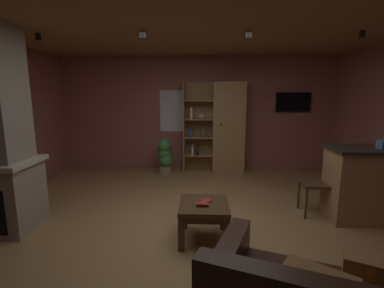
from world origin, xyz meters
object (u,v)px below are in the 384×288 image
(tissue_box, at_px, (383,145))
(potted_floor_plant, at_px, (165,155))
(dining_chair, at_px, (323,179))
(kitchen_bar_counter, at_px, (380,184))
(wall_mounted_tv, at_px, (293,102))
(table_book_0, at_px, (206,201))
(coffee_table, at_px, (204,211))
(bookshelf_cabinet, at_px, (224,129))
(table_book_1, at_px, (202,204))

(tissue_box, xyz_separation_m, potted_floor_plant, (-3.16, 2.14, -0.65))
(tissue_box, relative_size, dining_chair, 0.13)
(kitchen_bar_counter, height_order, wall_mounted_tv, wall_mounted_tv)
(kitchen_bar_counter, height_order, table_book_0, kitchen_bar_counter)
(tissue_box, height_order, wall_mounted_tv, wall_mounted_tv)
(tissue_box, distance_m, coffee_table, 2.50)
(coffee_table, distance_m, table_book_0, 0.12)
(bookshelf_cabinet, bearing_deg, wall_mounted_tv, 7.94)
(potted_floor_plant, bearing_deg, dining_chair, -37.45)
(kitchen_bar_counter, relative_size, potted_floor_plant, 1.80)
(table_book_1, relative_size, dining_chair, 0.15)
(table_book_0, bearing_deg, wall_mounted_tv, 57.60)
(table_book_0, xyz_separation_m, wall_mounted_tv, (1.94, 3.06, 1.07))
(tissue_box, distance_m, wall_mounted_tv, 2.64)
(kitchen_bar_counter, bearing_deg, table_book_0, -167.05)
(potted_floor_plant, bearing_deg, kitchen_bar_counter, -32.79)
(kitchen_bar_counter, xyz_separation_m, tissue_box, (-0.07, -0.06, 0.56))
(coffee_table, xyz_separation_m, wall_mounted_tv, (1.97, 3.12, 1.17))
(table_book_1, xyz_separation_m, potted_floor_plant, (-0.80, 2.77, -0.06))
(table_book_0, relative_size, potted_floor_plant, 0.15)
(bookshelf_cabinet, height_order, kitchen_bar_counter, bookshelf_cabinet)
(table_book_1, height_order, potted_floor_plant, potted_floor_plant)
(dining_chair, bearing_deg, table_book_0, -157.27)
(kitchen_bar_counter, height_order, coffee_table, kitchen_bar_counter)
(tissue_box, height_order, table_book_0, tissue_box)
(coffee_table, bearing_deg, table_book_1, -105.25)
(table_book_0, height_order, dining_chair, dining_chair)
(coffee_table, distance_m, wall_mounted_tv, 3.87)
(dining_chair, relative_size, wall_mounted_tv, 1.23)
(table_book_1, xyz_separation_m, dining_chair, (1.71, 0.84, 0.05))
(bookshelf_cabinet, distance_m, dining_chair, 2.52)
(bookshelf_cabinet, height_order, tissue_box, bookshelf_cabinet)
(kitchen_bar_counter, distance_m, table_book_1, 2.52)
(tissue_box, height_order, coffee_table, tissue_box)
(table_book_0, xyz_separation_m, dining_chair, (1.67, 0.70, 0.07))
(table_book_0, bearing_deg, table_book_1, -108.28)
(bookshelf_cabinet, relative_size, table_book_0, 16.28)
(wall_mounted_tv, bearing_deg, table_book_1, -121.87)
(bookshelf_cabinet, relative_size, wall_mounted_tv, 2.62)
(bookshelf_cabinet, xyz_separation_m, tissue_box, (1.88, -2.36, 0.10))
(tissue_box, distance_m, table_book_1, 2.51)
(bookshelf_cabinet, bearing_deg, tissue_box, -51.46)
(dining_chair, xyz_separation_m, potted_floor_plant, (-2.52, 1.93, -0.11))
(tissue_box, bearing_deg, wall_mounted_tv, 98.20)
(bookshelf_cabinet, distance_m, potted_floor_plant, 1.41)
(bookshelf_cabinet, relative_size, potted_floor_plant, 2.50)
(kitchen_bar_counter, xyz_separation_m, table_book_1, (-2.43, -0.68, -0.03))
(tissue_box, bearing_deg, potted_floor_plant, 145.86)
(kitchen_bar_counter, xyz_separation_m, coffee_table, (-2.41, -0.61, -0.15))
(tissue_box, bearing_deg, table_book_0, -168.16)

